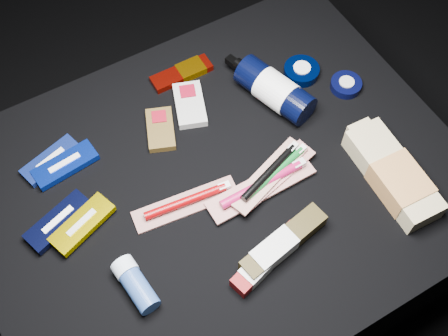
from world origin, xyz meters
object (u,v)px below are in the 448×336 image
lotion_bottle (275,90)px  deodorant_stick (135,284)px  toothpaste_carton_red (265,261)px  bodywash_bottle (394,176)px

lotion_bottle → deodorant_stick: 0.51m
lotion_bottle → toothpaste_carton_red: (-0.22, -0.32, -0.02)m
bodywash_bottle → deodorant_stick: (-0.54, 0.06, -0.00)m
bodywash_bottle → toothpaste_carton_red: size_ratio=1.47×
lotion_bottle → bodywash_bottle: 0.31m
deodorant_stick → toothpaste_carton_red: deodorant_stick is taller
toothpaste_carton_red → deodorant_stick: bearing=145.2°
lotion_bottle → bodywash_bottle: (0.10, -0.29, -0.01)m
toothpaste_carton_red → lotion_bottle: bearing=39.1°
deodorant_stick → toothpaste_carton_red: (0.23, -0.08, -0.01)m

